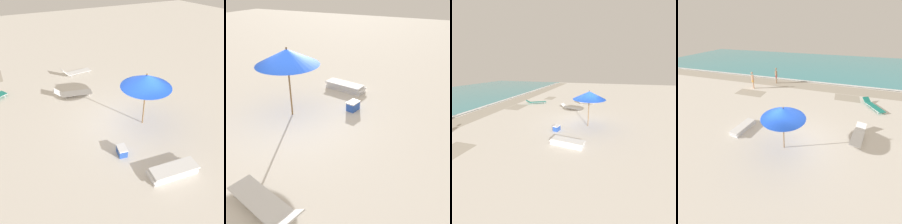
% 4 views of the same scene
% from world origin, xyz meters
% --- Properties ---
extents(ground_plane, '(60.00, 60.00, 0.16)m').
position_xyz_m(ground_plane, '(0.00, 0.01, -0.08)').
color(ground_plane, silver).
extents(beach_umbrella, '(2.27, 2.27, 2.59)m').
position_xyz_m(beach_umbrella, '(-0.34, -0.57, 2.24)').
color(beach_umbrella, olive).
rests_on(beach_umbrella, ground_plane).
extents(lounger_stack, '(0.87, 1.98, 0.32)m').
position_xyz_m(lounger_stack, '(-3.46, 0.21, 0.16)').
color(lounger_stack, white).
rests_on(lounger_stack, ground_plane).
extents(sun_lounger_under_umbrella, '(0.73, 2.08, 0.59)m').
position_xyz_m(sun_lounger_under_umbrella, '(6.33, 0.44, 0.22)').
color(sun_lounger_under_umbrella, white).
rests_on(sun_lounger_under_umbrella, ground_plane).
extents(sun_lounger_beside_umbrella, '(1.08, 2.22, 0.53)m').
position_xyz_m(sun_lounger_beside_umbrella, '(3.63, 1.57, 0.21)').
color(sun_lounger_beside_umbrella, white).
rests_on(sun_lounger_beside_umbrella, ground_plane).
extents(cooler_box, '(0.56, 0.45, 0.37)m').
position_xyz_m(cooler_box, '(-1.72, 1.37, 0.19)').
color(cooler_box, blue).
rests_on(cooler_box, ground_plane).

